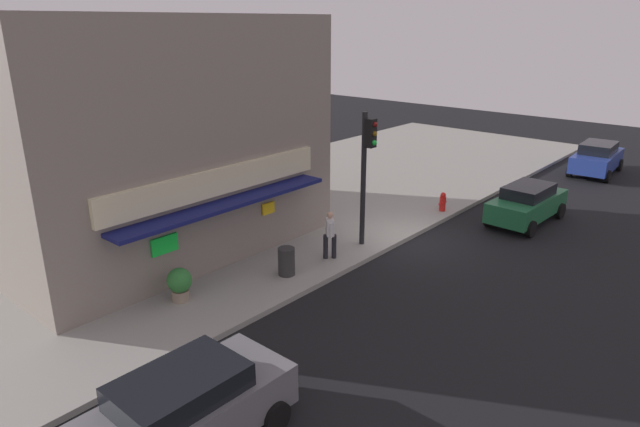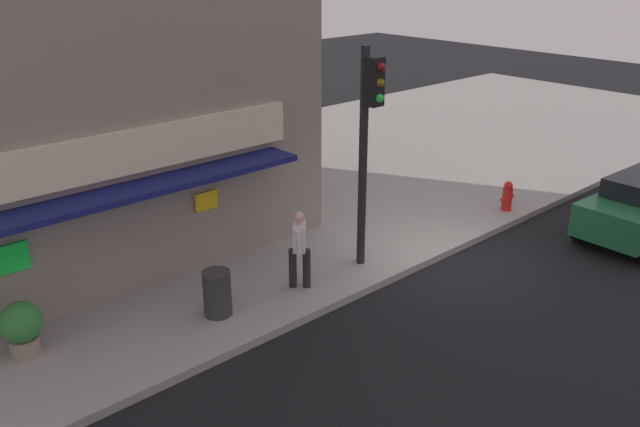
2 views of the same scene
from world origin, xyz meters
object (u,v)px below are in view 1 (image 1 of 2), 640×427
at_px(parked_car_blue, 597,158).
at_px(pedestrian, 330,233).
at_px(parked_car_grey, 182,412).
at_px(fire_hydrant, 443,202).
at_px(trash_can, 286,261).
at_px(parked_car_green, 527,203).
at_px(potted_plant_by_doorway, 180,283).
at_px(traffic_light, 366,162).

bearing_deg(parked_car_blue, pedestrian, 169.61).
xyz_separation_m(pedestrian, parked_car_grey, (-8.34, -3.45, -0.20)).
relative_size(fire_hydrant, parked_car_blue, 0.19).
height_order(pedestrian, parked_car_blue, pedestrian).
bearing_deg(trash_can, pedestrian, -6.23).
height_order(parked_car_blue, parked_car_grey, parked_car_blue).
xyz_separation_m(parked_car_blue, parked_car_green, (-9.72, -0.12, -0.05)).
relative_size(pedestrian, parked_car_blue, 0.38).
bearing_deg(pedestrian, parked_car_blue, -10.39).
bearing_deg(pedestrian, parked_car_green, -22.69).
distance_m(pedestrian, parked_car_grey, 9.02).
xyz_separation_m(fire_hydrant, potted_plant_by_doorway, (-11.81, 1.71, 0.15)).
height_order(traffic_light, pedestrian, traffic_light).
bearing_deg(parked_car_blue, traffic_light, 169.06).
relative_size(fire_hydrant, trash_can, 0.90).
bearing_deg(potted_plant_by_doorway, parked_car_grey, -125.03).
xyz_separation_m(fire_hydrant, parked_car_grey, (-15.14, -3.04, 0.32)).
bearing_deg(parked_car_grey, parked_car_blue, 0.38).
xyz_separation_m(pedestrian, potted_plant_by_doorway, (-5.01, 1.30, -0.36)).
xyz_separation_m(trash_can, potted_plant_by_doorway, (-3.16, 1.10, 0.09)).
height_order(fire_hydrant, parked_car_blue, parked_car_blue).
relative_size(parked_car_grey, parked_car_green, 1.05).
height_order(potted_plant_by_doorway, parked_car_blue, parked_car_blue).
bearing_deg(traffic_light, fire_hydrant, -2.83).
xyz_separation_m(potted_plant_by_doorway, parked_car_blue, (22.85, -4.57, 0.16)).
relative_size(trash_can, parked_car_grey, 0.20).
bearing_deg(parked_car_green, fire_hydrant, 113.86).
xyz_separation_m(trash_can, parked_car_green, (9.97, -3.60, 0.20)).
height_order(fire_hydrant, parked_car_green, parked_car_green).
bearing_deg(parked_car_grey, parked_car_green, 0.17).
relative_size(fire_hydrant, pedestrian, 0.49).
height_order(trash_can, pedestrian, pedestrian).
xyz_separation_m(pedestrian, parked_car_blue, (17.84, -3.27, -0.20)).
bearing_deg(parked_car_grey, pedestrian, 22.46).
bearing_deg(trash_can, traffic_light, -5.71).
relative_size(trash_can, parked_car_green, 0.21).
bearing_deg(potted_plant_by_doorway, trash_can, -19.18).
distance_m(fire_hydrant, parked_car_blue, 11.41).
bearing_deg(parked_car_green, potted_plant_by_doorway, 160.32).
bearing_deg(parked_car_green, traffic_light, 153.18).
bearing_deg(pedestrian, trash_can, 173.77).
bearing_deg(parked_car_blue, trash_can, 169.99).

